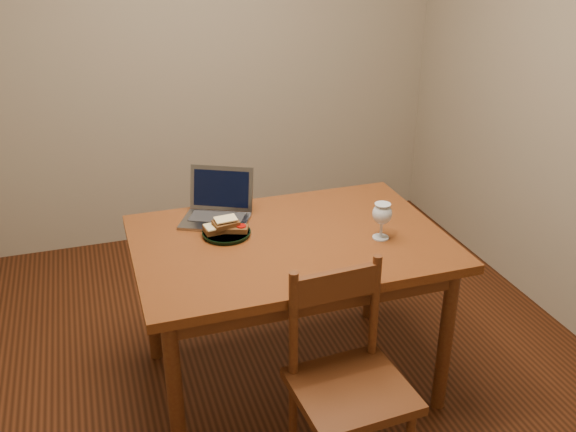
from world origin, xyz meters
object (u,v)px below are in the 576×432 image
object	(u,v)px
milk_glass	(382,221)
chair	(349,375)
plate	(227,233)
table	(290,256)
laptop	(218,205)

from	to	relation	value
milk_glass	chair	bearing A→B (deg)	-125.16
chair	plate	distance (m)	0.80
chair	milk_glass	world-z (taller)	milk_glass
table	milk_glass	distance (m)	0.42
table	chair	world-z (taller)	chair
milk_glass	table	bearing A→B (deg)	162.60
chair	plate	size ratio (longest dim) A/B	2.10
table	milk_glass	size ratio (longest dim) A/B	8.11
plate	laptop	bearing A→B (deg)	87.34
chair	plate	world-z (taller)	chair
milk_glass	laptop	xyz separation A→B (m)	(-0.60, 0.42, -0.02)
chair	plate	xyz separation A→B (m)	(-0.28, 0.70, 0.28)
table	plate	world-z (taller)	plate
chair	laptop	bearing A→B (deg)	103.27
plate	table	bearing A→B (deg)	-24.73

